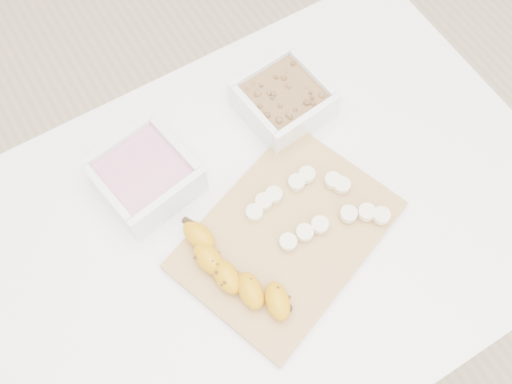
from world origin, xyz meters
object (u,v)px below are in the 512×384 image
bowl_granola (283,100)px  bowl_yogurt (145,176)px  table (265,241)px  cutting_board (287,235)px  banana (236,273)px

bowl_granola → bowl_yogurt: bearing=-178.3°
table → cutting_board: (0.02, -0.04, 0.10)m
table → bowl_yogurt: bearing=130.4°
bowl_yogurt → banana: size_ratio=0.80×
table → bowl_granola: bowl_granola is taller
bowl_yogurt → bowl_granola: bowl_yogurt is taller
table → cutting_board: 0.11m
bowl_yogurt → table: bearing=-49.6°
bowl_granola → cutting_board: bearing=-120.8°
cutting_board → bowl_granola: bearing=59.2°
banana → bowl_granola: bearing=38.1°
table → banana: size_ratio=4.70×
bowl_granola → banana: bowl_granola is taller
bowl_yogurt → banana: bowl_yogurt is taller
table → bowl_granola: bearing=50.2°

